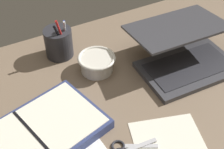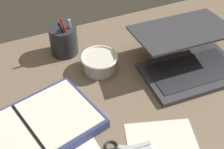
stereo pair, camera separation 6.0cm
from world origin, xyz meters
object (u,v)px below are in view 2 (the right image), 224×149
at_px(laptop, 189,58).
at_px(planner, 30,132).
at_px(pen_cup, 64,40).
at_px(bowl, 99,62).

xyz_separation_m(laptop, planner, (-0.57, -0.07, -0.03)).
height_order(laptop, pen_cup, pen_cup).
bearing_deg(bowl, laptop, -22.53).
xyz_separation_m(bowl, pen_cup, (-0.08, 0.14, 0.02)).
relative_size(pen_cup, planner, 0.38).
distance_m(laptop, planner, 0.57).
bearing_deg(laptop, bowl, 159.62).
relative_size(laptop, planner, 0.79).
distance_m(laptop, bowl, 0.31).
bearing_deg(pen_cup, bowl, -60.37).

